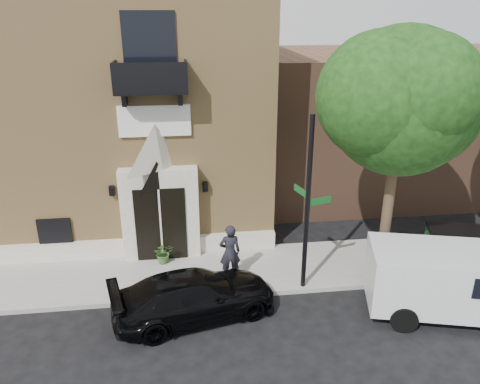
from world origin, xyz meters
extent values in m
plane|color=black|center=(0.00, 0.00, 0.00)|extent=(120.00, 120.00, 0.00)
cube|color=gray|center=(1.00, 1.50, 0.07)|extent=(42.00, 3.00, 0.15)
cube|color=tan|center=(-3.00, 8.00, 4.50)|extent=(12.00, 10.00, 9.00)
cube|color=silver|center=(-3.00, 2.88, 0.45)|extent=(12.00, 0.30, 0.60)
cube|color=silver|center=(-1.00, 2.75, 1.75)|extent=(2.60, 0.55, 3.20)
pyramid|color=silver|center=(-1.00, 2.75, 4.10)|extent=(2.60, 0.55, 1.50)
cube|color=black|center=(-1.00, 2.46, 1.45)|extent=(1.70, 0.06, 2.60)
cube|color=silver|center=(-1.00, 2.42, 1.45)|extent=(0.06, 0.04, 2.60)
cube|color=white|center=(-1.00, 2.94, 4.90)|extent=(2.30, 0.10, 1.00)
cube|color=black|center=(-1.00, 2.55, 5.90)|extent=(2.20, 0.90, 0.10)
cube|color=black|center=(-1.00, 2.12, 6.35)|extent=(2.20, 0.06, 0.90)
cube|color=black|center=(-2.05, 2.55, 6.35)|extent=(0.06, 0.90, 0.90)
cube|color=black|center=(0.05, 2.55, 6.35)|extent=(0.06, 0.90, 0.90)
cube|color=black|center=(-1.00, 2.97, 7.10)|extent=(1.60, 0.08, 2.20)
cube|color=black|center=(-4.60, 2.95, 1.15)|extent=(1.10, 0.10, 1.00)
cube|color=orange|center=(-4.60, 2.98, 1.15)|extent=(0.85, 0.06, 0.75)
cube|color=black|center=(-2.55, 2.88, 2.60)|extent=(0.18, 0.18, 0.32)
cube|color=black|center=(0.55, 2.88, 2.60)|extent=(0.18, 0.18, 0.32)
cube|color=brown|center=(12.00, 9.00, 3.20)|extent=(18.00, 8.00, 6.40)
cylinder|color=#38281C|center=(6.00, 0.45, 2.25)|extent=(0.32, 0.32, 4.20)
sphere|color=black|center=(6.00, 0.45, 5.82)|extent=(4.20, 4.20, 4.20)
sphere|color=black|center=(6.80, 0.75, 5.52)|extent=(3.36, 3.36, 3.36)
sphere|color=black|center=(5.30, 0.25, 6.02)|extent=(3.57, 3.57, 3.57)
sphere|color=black|center=(6.20, -0.25, 6.22)|extent=(3.15, 3.15, 3.15)
imported|color=black|center=(0.01, -0.70, 0.68)|extent=(4.99, 2.97, 1.35)
cube|color=silver|center=(7.39, -1.56, 1.18)|extent=(5.27, 3.16, 1.68)
cylinder|color=black|center=(5.63, -2.07, 0.38)|extent=(0.79, 0.43, 0.75)
cylinder|color=black|center=(6.11, -0.26, 0.38)|extent=(0.79, 0.43, 0.75)
cylinder|color=black|center=(3.40, 0.22, 2.87)|extent=(0.15, 0.15, 5.44)
cube|color=#0F501B|center=(3.79, 0.33, 2.96)|extent=(0.75, 0.25, 0.20)
cube|color=#0F501B|center=(3.29, 0.61, 3.19)|extent=(0.25, 0.75, 0.20)
cylinder|color=#B42C00|center=(7.28, 0.31, 0.19)|extent=(0.37, 0.37, 0.08)
cylinder|color=#B42C00|center=(7.28, 0.31, 0.51)|extent=(0.26, 0.26, 0.56)
sphere|color=#B42C00|center=(7.28, 0.31, 0.82)|extent=(0.26, 0.26, 0.26)
cylinder|color=#B42C00|center=(7.28, 0.31, 0.56)|extent=(0.46, 0.12, 0.12)
cube|color=#0F3917|center=(8.85, 0.94, 0.73)|extent=(2.12, 1.57, 1.16)
cube|color=black|center=(8.85, 0.94, 1.36)|extent=(2.19, 1.63, 0.13)
imported|color=#396028|center=(-0.95, 2.20, 0.52)|extent=(0.74, 0.66, 0.74)
imported|color=black|center=(1.18, 0.95, 1.09)|extent=(0.70, 0.48, 1.87)
camera|label=1|loc=(-0.11, -11.98, 8.32)|focal=35.00mm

